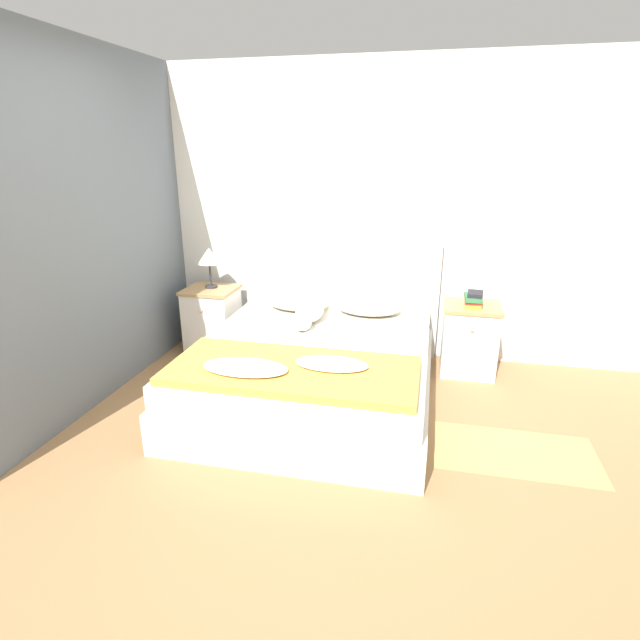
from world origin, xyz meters
TOP-DOWN VIEW (x-y plane):
  - ground_plane at (0.00, 0.00)m, footprint 16.00×16.00m
  - wall_back at (0.00, 2.13)m, footprint 9.00×0.06m
  - wall_side_left at (-1.53, 1.05)m, footprint 0.06×3.10m
  - bed at (0.07, 1.04)m, footprint 1.72×1.99m
  - headboard at (0.07, 2.06)m, footprint 1.80×0.06m
  - nightstand_left at (-1.10, 1.80)m, footprint 0.46×0.44m
  - nightstand_right at (1.24, 1.80)m, footprint 0.46×0.44m
  - pillow_left at (-0.24, 1.79)m, footprint 0.55×0.39m
  - pillow_right at (0.38, 1.79)m, footprint 0.55×0.39m
  - quilt at (0.06, 0.44)m, footprint 1.58×0.71m
  - dog at (-0.07, 1.45)m, footprint 0.23×0.63m
  - book_stack at (1.24, 1.78)m, footprint 0.15×0.23m
  - table_lamp at (-1.10, 1.83)m, footprint 0.22×0.22m
  - rug at (1.49, 0.60)m, footprint 1.00×0.56m

SIDE VIEW (x-z plane):
  - ground_plane at x=0.00m, z-range 0.00..0.00m
  - rug at x=1.49m, z-range 0.00..0.00m
  - bed at x=0.07m, z-range 0.00..0.46m
  - nightstand_left at x=-1.10m, z-range 0.00..0.60m
  - nightstand_right at x=1.24m, z-range 0.00..0.60m
  - quilt at x=0.06m, z-range 0.46..0.55m
  - pillow_left at x=-0.24m, z-range 0.47..0.58m
  - pillow_right at x=0.38m, z-range 0.47..0.58m
  - headboard at x=0.07m, z-range 0.02..1.08m
  - dog at x=-0.07m, z-range 0.46..0.64m
  - book_stack at x=1.24m, z-range 0.60..0.72m
  - table_lamp at x=-1.10m, z-range 0.70..1.08m
  - wall_back at x=0.00m, z-range 0.00..2.55m
  - wall_side_left at x=-1.53m, z-range 0.00..2.55m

